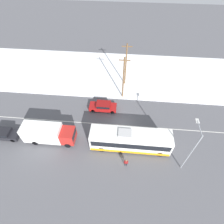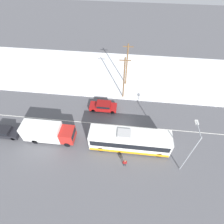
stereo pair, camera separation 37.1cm
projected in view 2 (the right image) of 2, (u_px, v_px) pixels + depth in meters
The scene contains 11 objects.
ground_plane at pixel (121, 126), 28.13m from camera, with size 120.00×120.00×0.00m, color #56565B.
snow_lot at pixel (126, 74), 37.15m from camera, with size 80.00×15.53×0.12m.
lane_marking_center at pixel (121, 126), 28.12m from camera, with size 60.00×0.12×0.00m.
city_bus at pixel (130, 140), 24.36m from camera, with size 11.17×2.57×3.38m.
box_truck at pixel (48, 132), 25.24m from camera, with size 7.46×2.30×3.05m.
sedan_car at pixel (103, 106), 29.90m from camera, with size 4.63×1.80×1.46m.
parked_car_near_truck at pixel (4, 132), 26.39m from camera, with size 4.58×1.80×1.41m.
pedestrian_at_stop at pixel (125, 162), 22.91m from camera, with size 0.58×0.26×1.60m.
streetlamp at pixel (191, 148), 20.04m from camera, with size 0.36×2.47×7.67m.
utility_pole_roadside at pixel (124, 78), 29.33m from camera, with size 1.80×0.24×8.20m.
utility_pole_snowlot at pixel (127, 65), 31.70m from camera, with size 1.80×0.24×8.45m.
Camera 2 is at (0.42, -16.99, 22.56)m, focal length 28.00 mm.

